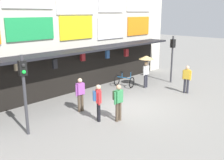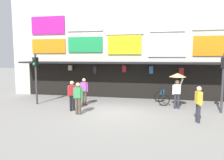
{
  "view_description": "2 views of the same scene",
  "coord_description": "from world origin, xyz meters",
  "px_view_note": "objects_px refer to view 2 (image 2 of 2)",
  "views": [
    {
      "loc": [
        -9.83,
        -8.09,
        4.72
      ],
      "look_at": [
        -0.24,
        0.9,
        1.29
      ],
      "focal_mm": 41.65,
      "sensor_mm": 36.0,
      "label": 1
    },
    {
      "loc": [
        2.1,
        -11.0,
        3.0
      ],
      "look_at": [
        -0.37,
        1.29,
        1.61
      ],
      "focal_mm": 33.36,
      "sensor_mm": 36.0,
      "label": 2
    }
  ],
  "objects_px": {
    "traffic_light_near": "(36,71)",
    "pedestrian_with_umbrella": "(177,81)",
    "pedestrian_in_green": "(84,90)",
    "traffic_light_far": "(223,73)",
    "bicycle_parked": "(162,98)",
    "pedestrian_in_black": "(78,96)",
    "pedestrian_in_purple": "(198,102)",
    "pedestrian_in_white": "(72,93)"
  },
  "relations": [
    {
      "from": "traffic_light_near",
      "to": "pedestrian_with_umbrella",
      "type": "height_order",
      "value": "traffic_light_near"
    },
    {
      "from": "pedestrian_in_green",
      "to": "pedestrian_with_umbrella",
      "type": "bearing_deg",
      "value": 1.57
    },
    {
      "from": "traffic_light_far",
      "to": "bicycle_parked",
      "type": "distance_m",
      "value": 3.88
    },
    {
      "from": "traffic_light_near",
      "to": "pedestrian_with_umbrella",
      "type": "relative_size",
      "value": 1.54
    },
    {
      "from": "bicycle_parked",
      "to": "pedestrian_with_umbrella",
      "type": "distance_m",
      "value": 1.87
    },
    {
      "from": "pedestrian_in_black",
      "to": "pedestrian_in_purple",
      "type": "height_order",
      "value": "same"
    },
    {
      "from": "pedestrian_in_purple",
      "to": "pedestrian_in_white",
      "type": "relative_size",
      "value": 1.0
    },
    {
      "from": "traffic_light_near",
      "to": "traffic_light_far",
      "type": "distance_m",
      "value": 10.89
    },
    {
      "from": "traffic_light_near",
      "to": "pedestrian_in_purple",
      "type": "bearing_deg",
      "value": -11.84
    },
    {
      "from": "pedestrian_with_umbrella",
      "to": "traffic_light_far",
      "type": "bearing_deg",
      "value": -12.62
    },
    {
      "from": "pedestrian_with_umbrella",
      "to": "pedestrian_in_white",
      "type": "relative_size",
      "value": 1.24
    },
    {
      "from": "pedestrian_in_green",
      "to": "pedestrian_in_purple",
      "type": "bearing_deg",
      "value": -20.32
    },
    {
      "from": "bicycle_parked",
      "to": "pedestrian_in_black",
      "type": "relative_size",
      "value": 0.77
    },
    {
      "from": "pedestrian_in_black",
      "to": "pedestrian_in_white",
      "type": "relative_size",
      "value": 1.0
    },
    {
      "from": "pedestrian_in_white",
      "to": "pedestrian_in_green",
      "type": "bearing_deg",
      "value": 81.65
    },
    {
      "from": "traffic_light_near",
      "to": "traffic_light_far",
      "type": "bearing_deg",
      "value": 0.1
    },
    {
      "from": "traffic_light_far",
      "to": "pedestrian_in_purple",
      "type": "xyz_separation_m",
      "value": [
        -1.57,
        -1.97,
        -1.19
      ]
    },
    {
      "from": "bicycle_parked",
      "to": "pedestrian_in_purple",
      "type": "height_order",
      "value": "pedestrian_in_purple"
    },
    {
      "from": "traffic_light_far",
      "to": "pedestrian_in_white",
      "type": "xyz_separation_m",
      "value": [
        -8.05,
        -1.1,
        -1.16
      ]
    },
    {
      "from": "pedestrian_with_umbrella",
      "to": "bicycle_parked",
      "type": "bearing_deg",
      "value": 125.74
    },
    {
      "from": "pedestrian_in_green",
      "to": "pedestrian_in_white",
      "type": "height_order",
      "value": "same"
    },
    {
      "from": "pedestrian_in_green",
      "to": "pedestrian_with_umbrella",
      "type": "xyz_separation_m",
      "value": [
        5.59,
        0.15,
        0.69
      ]
    },
    {
      "from": "pedestrian_in_green",
      "to": "pedestrian_in_black",
      "type": "distance_m",
      "value": 2.13
    },
    {
      "from": "bicycle_parked",
      "to": "pedestrian_in_white",
      "type": "relative_size",
      "value": 0.77
    },
    {
      "from": "pedestrian_in_green",
      "to": "traffic_light_near",
      "type": "bearing_deg",
      "value": -173.09
    },
    {
      "from": "pedestrian_in_purple",
      "to": "pedestrian_in_white",
      "type": "height_order",
      "value": "same"
    },
    {
      "from": "pedestrian_in_green",
      "to": "pedestrian_in_black",
      "type": "bearing_deg",
      "value": -79.06
    },
    {
      "from": "traffic_light_far",
      "to": "pedestrian_with_umbrella",
      "type": "relative_size",
      "value": 1.54
    },
    {
      "from": "traffic_light_far",
      "to": "pedestrian_in_black",
      "type": "relative_size",
      "value": 1.9
    },
    {
      "from": "pedestrian_in_purple",
      "to": "traffic_light_near",
      "type": "bearing_deg",
      "value": 168.16
    },
    {
      "from": "pedestrian_with_umbrella",
      "to": "pedestrian_in_white",
      "type": "height_order",
      "value": "pedestrian_with_umbrella"
    },
    {
      "from": "bicycle_parked",
      "to": "traffic_light_far",
      "type": "bearing_deg",
      "value": -28.04
    },
    {
      "from": "traffic_light_far",
      "to": "bicycle_parked",
      "type": "relative_size",
      "value": 2.49
    },
    {
      "from": "pedestrian_in_black",
      "to": "pedestrian_in_purple",
      "type": "relative_size",
      "value": 1.0
    },
    {
      "from": "pedestrian_in_purple",
      "to": "pedestrian_in_white",
      "type": "distance_m",
      "value": 6.55
    },
    {
      "from": "bicycle_parked",
      "to": "pedestrian_in_white",
      "type": "distance_m",
      "value": 5.72
    },
    {
      "from": "traffic_light_near",
      "to": "traffic_light_far",
      "type": "height_order",
      "value": "same"
    },
    {
      "from": "traffic_light_far",
      "to": "pedestrian_in_black",
      "type": "bearing_deg",
      "value": -166.8
    },
    {
      "from": "traffic_light_near",
      "to": "pedestrian_in_white",
      "type": "xyz_separation_m",
      "value": [
        2.83,
        -1.08,
        -1.16
      ]
    },
    {
      "from": "pedestrian_with_umbrella",
      "to": "pedestrian_in_green",
      "type": "bearing_deg",
      "value": -178.43
    },
    {
      "from": "traffic_light_near",
      "to": "pedestrian_in_green",
      "type": "bearing_deg",
      "value": 6.91
    },
    {
      "from": "pedestrian_in_black",
      "to": "pedestrian_with_umbrella",
      "type": "distance_m",
      "value": 5.69
    }
  ]
}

